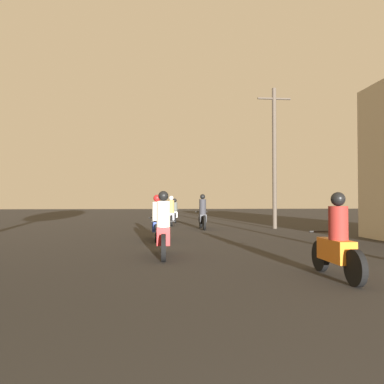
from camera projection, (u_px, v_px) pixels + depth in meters
motorcycle_orange at (337, 244)px, 6.39m from camera, size 0.60×1.85×1.48m
motorcycle_red at (163, 230)px, 8.81m from camera, size 0.60×1.94×1.56m
motorcycle_blue at (157, 222)px, 12.57m from camera, size 0.60×2.08×1.53m
motorcycle_black at (203, 215)px, 17.59m from camera, size 0.60×2.14×1.64m
motorcycle_silver at (171, 214)px, 20.07m from camera, size 0.60×1.94×1.59m
motorcycle_white at (175, 213)px, 22.95m from camera, size 0.60×1.94×1.47m
utility_pole_far at (274, 155)px, 17.82m from camera, size 1.60×0.20×6.71m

